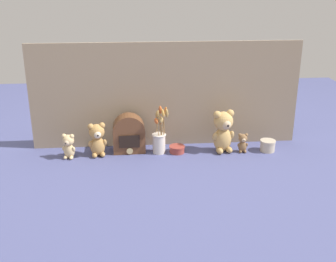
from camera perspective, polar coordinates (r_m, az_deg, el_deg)
ground_plane at (r=2.76m, az=0.03°, el=-3.08°), size 4.00×4.00×0.00m
backdrop_wall at (r=2.80m, az=-0.25°, el=4.89°), size 1.79×0.02×0.70m
teddy_bear_large at (r=2.77m, az=7.49°, el=0.10°), size 0.16×0.14×0.29m
teddy_bear_medium at (r=2.73m, az=-9.56°, el=-1.07°), size 0.12×0.11×0.22m
teddy_bear_small at (r=2.74m, az=-13.32°, el=-1.94°), size 0.09×0.08×0.16m
teddy_bear_tiny at (r=2.81m, az=10.10°, el=-1.52°), size 0.07×0.07×0.13m
flower_vase at (r=2.74m, az=-1.18°, el=-0.91°), size 0.11×0.12×0.33m
vintage_radio at (r=2.77m, az=-5.31°, el=-0.50°), size 0.21×0.12×0.26m
decorative_tin_tall at (r=2.77m, az=1.23°, el=-2.48°), size 0.10×0.10×0.05m
decorative_tin_short at (r=2.87m, az=13.34°, el=-1.93°), size 0.10×0.10×0.08m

